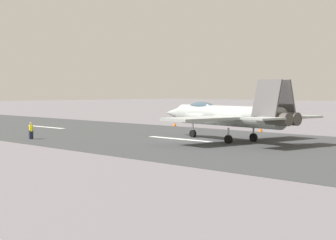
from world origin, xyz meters
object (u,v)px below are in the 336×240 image
(crew_person, at_px, (31,131))
(marker_cone_mid, at_px, (261,129))
(fighter_jet, at_px, (227,115))
(marker_cone_far, at_px, (175,124))

(crew_person, height_order, marker_cone_mid, crew_person)
(fighter_jet, relative_size, marker_cone_far, 31.90)
(marker_cone_mid, height_order, marker_cone_far, same)
(marker_cone_mid, bearing_deg, marker_cone_far, 0.00)
(marker_cone_far, bearing_deg, crew_person, 98.83)
(fighter_jet, height_order, marker_cone_mid, fighter_jet)
(marker_cone_far, bearing_deg, fighter_jet, 147.60)
(crew_person, distance_m, marker_cone_mid, 25.55)
(crew_person, bearing_deg, marker_cone_mid, -113.37)
(crew_person, distance_m, marker_cone_far, 23.74)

